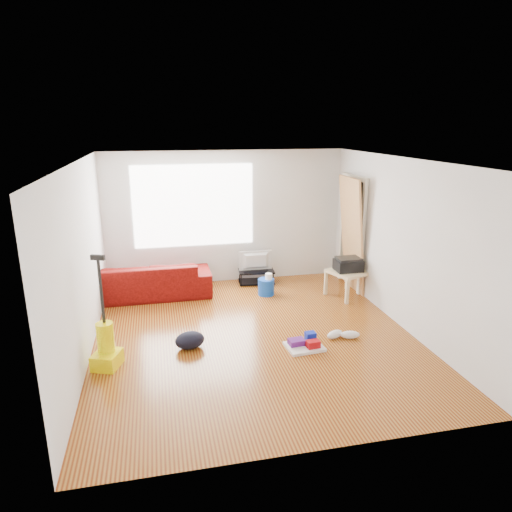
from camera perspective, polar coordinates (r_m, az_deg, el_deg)
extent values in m
cube|color=#641F08|center=(6.72, -0.24, -9.92)|extent=(4.50, 5.00, 0.01)
cube|color=silver|center=(6.05, -0.27, 11.84)|extent=(4.50, 5.00, 0.01)
cube|color=silver|center=(8.67, -3.76, 4.80)|extent=(4.50, 0.01, 2.50)
cube|color=silver|center=(4.01, 7.41, -9.20)|extent=(4.50, 0.01, 2.50)
cube|color=silver|center=(6.22, -20.96, -0.87)|extent=(0.01, 5.00, 2.50)
cube|color=silver|center=(7.08, 17.84, 1.44)|extent=(0.01, 5.00, 2.50)
cube|color=white|center=(8.53, -7.78, 6.22)|extent=(2.20, 0.01, 1.50)
cube|color=silver|center=(8.19, 13.14, 1.94)|extent=(0.06, 0.08, 2.00)
cube|color=silver|center=(8.99, 10.71, 3.34)|extent=(0.06, 0.08, 2.00)
cube|color=silver|center=(8.41, 12.28, 9.57)|extent=(0.06, 0.98, 0.08)
cube|color=black|center=(8.60, 12.07, 2.68)|extent=(0.01, 0.86, 1.98)
imported|color=#320400|center=(8.39, -12.95, -4.88)|extent=(2.12, 0.83, 0.62)
cube|color=black|center=(8.82, 0.03, -3.20)|extent=(0.71, 0.44, 0.02)
cube|color=black|center=(8.75, 0.03, -1.89)|extent=(0.71, 0.44, 0.02)
cylinder|color=black|center=(8.60, -1.86, -3.03)|extent=(0.02, 0.02, 0.25)
cylinder|color=black|center=(8.91, -2.05, -2.34)|extent=(0.02, 0.02, 0.25)
cylinder|color=black|center=(8.68, 2.18, -2.86)|extent=(0.02, 0.02, 0.25)
cylinder|color=black|center=(8.98, 1.85, -2.19)|extent=(0.02, 0.02, 0.25)
imported|color=black|center=(8.69, 0.03, -0.66)|extent=(0.64, 0.08, 0.37)
cube|color=#C6B089|center=(8.18, 11.42, -1.97)|extent=(0.76, 0.76, 0.05)
cube|color=#C6B089|center=(7.91, 11.32, -4.45)|extent=(0.05, 0.05, 0.43)
cube|color=#C6B089|center=(8.26, 8.72, -3.40)|extent=(0.05, 0.05, 0.43)
cube|color=#C6B089|center=(8.28, 13.93, -3.68)|extent=(0.05, 0.05, 0.43)
cube|color=#C6B089|center=(8.62, 11.33, -2.71)|extent=(0.05, 0.05, 0.43)
cube|color=black|center=(8.15, 11.47, -1.14)|extent=(0.46, 0.35, 0.20)
cube|color=black|center=(8.11, 11.51, -0.33)|extent=(0.41, 0.31, 0.04)
cylinder|color=#0F44B9|center=(8.25, 1.27, -4.83)|extent=(0.34, 0.34, 0.29)
cylinder|color=white|center=(8.16, 1.58, -3.55)|extent=(0.12, 0.12, 0.11)
cube|color=silver|center=(6.41, 6.06, -11.20)|extent=(0.52, 0.43, 0.04)
cube|color=#9A090E|center=(6.34, 7.16, -10.86)|extent=(0.19, 0.13, 0.10)
cube|color=#4D166B|center=(6.40, 5.09, -10.64)|extent=(0.23, 0.18, 0.08)
cube|color=#0E1FA6|center=(6.49, 6.81, -10.00)|extent=(0.15, 0.13, 0.14)
ellipsoid|color=black|center=(6.46, -8.24, -11.27)|extent=(0.48, 0.43, 0.23)
ellipsoid|color=white|center=(6.73, 9.81, -9.62)|extent=(0.31, 0.23, 0.11)
ellipsoid|color=white|center=(6.75, 11.67, -9.62)|extent=(0.30, 0.17, 0.11)
cube|color=#F1E000|center=(6.19, -18.12, -12.21)|extent=(0.41, 0.43, 0.20)
cylinder|color=#F1E000|center=(6.11, -18.31, -9.60)|extent=(0.22, 0.22, 0.38)
cylinder|color=black|center=(5.92, -18.79, -4.25)|extent=(0.04, 0.04, 0.81)
cube|color=black|center=(5.79, -19.18, -0.17)|extent=(0.18, 0.10, 0.07)
cube|color=#B1764A|center=(8.68, 11.49, -4.06)|extent=(0.26, 0.83, 2.07)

